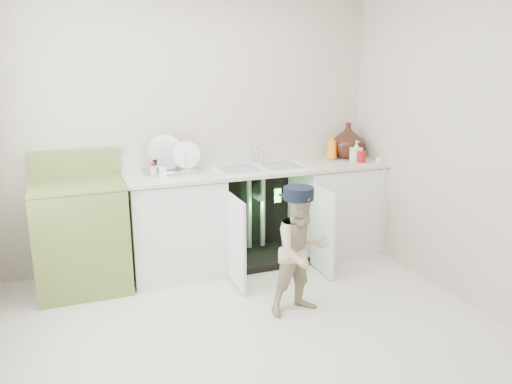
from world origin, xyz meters
TOP-DOWN VIEW (x-y plane):
  - ground at (0.00, 0.00)m, footprint 3.50×3.50m
  - room_shell at (0.00, 0.00)m, footprint 6.00×5.50m
  - counter_run at (0.59, 1.21)m, footprint 2.44×1.02m
  - avocado_stove at (-1.04, 1.18)m, footprint 0.72×0.65m
  - repair_worker at (0.47, 0.14)m, footprint 0.50×0.93m

SIDE VIEW (x-z plane):
  - ground at x=0.00m, z-range 0.00..0.00m
  - avocado_stove at x=-1.04m, z-range -0.10..1.02m
  - counter_run at x=0.59m, z-range -0.15..1.11m
  - repair_worker at x=0.47m, z-range 0.00..0.98m
  - room_shell at x=0.00m, z-range 0.62..1.88m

